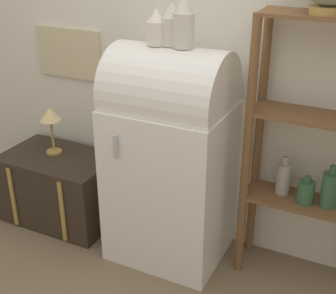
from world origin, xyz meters
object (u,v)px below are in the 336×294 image
(vase_left, at_px, (156,28))
(vase_center, at_px, (172,26))
(vase_right, at_px, (184,23))
(suitcase_trunk, at_px, (61,187))
(refrigerator, at_px, (170,155))
(desk_lamp, at_px, (50,118))

(vase_left, distance_m, vase_center, 0.09)
(vase_right, bearing_deg, vase_center, 168.03)
(vase_center, xyz_separation_m, vase_right, (0.08, -0.02, 0.02))
(vase_left, relative_size, vase_center, 0.84)
(suitcase_trunk, xyz_separation_m, vase_center, (0.89, 0.01, 1.23))
(vase_center, bearing_deg, vase_right, -11.97)
(refrigerator, xyz_separation_m, vase_center, (0.00, 0.01, 0.78))
(refrigerator, bearing_deg, suitcase_trunk, -179.92)
(suitcase_trunk, relative_size, vase_left, 4.00)
(desk_lamp, bearing_deg, suitcase_trunk, -34.07)
(vase_left, bearing_deg, refrigerator, 6.62)
(vase_left, relative_size, desk_lamp, 0.58)
(vase_center, distance_m, vase_right, 0.08)
(refrigerator, height_order, suitcase_trunk, refrigerator)
(suitcase_trunk, distance_m, vase_center, 1.52)
(suitcase_trunk, relative_size, vase_right, 2.77)
(vase_center, bearing_deg, desk_lamp, 178.66)
(suitcase_trunk, distance_m, vase_left, 1.46)
(suitcase_trunk, distance_m, desk_lamp, 0.52)
(refrigerator, bearing_deg, vase_right, -2.15)
(desk_lamp, bearing_deg, refrigerator, -2.16)
(vase_right, height_order, desk_lamp, vase_right)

